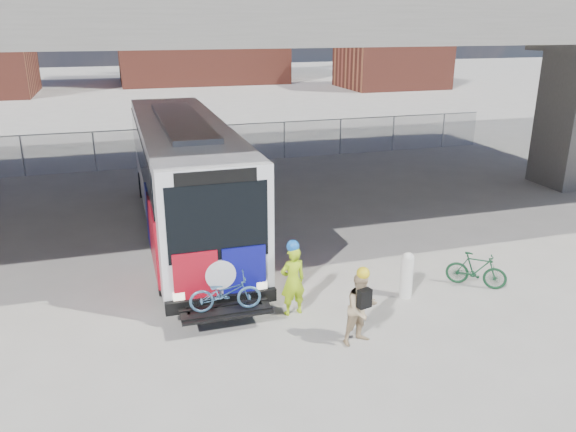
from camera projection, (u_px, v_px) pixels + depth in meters
name	position (u px, v px, depth m)	size (l,w,h in m)	color
ground	(271.00, 258.00, 16.27)	(160.00, 160.00, 0.00)	#9E9991
bus	(184.00, 168.00, 17.75)	(2.67, 12.90, 3.69)	silver
overpass	(235.00, 20.00, 17.75)	(40.00, 16.00, 7.95)	#605E59
chainlink_fence	(204.00, 134.00, 26.65)	(30.00, 0.06, 30.00)	gray
brick_buildings	(159.00, 33.00, 58.43)	(54.00, 22.00, 12.00)	brown
bollard	(407.00, 273.00, 13.77)	(0.31, 0.31, 1.18)	white
cyclist_hivis	(293.00, 279.00, 12.87)	(0.66, 0.48, 1.84)	#A8D516
cyclist_tan	(362.00, 308.00, 11.71)	(0.89, 0.76, 1.75)	tan
bike_parked	(476.00, 270.00, 14.38)	(0.43, 1.52, 0.91)	#154225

